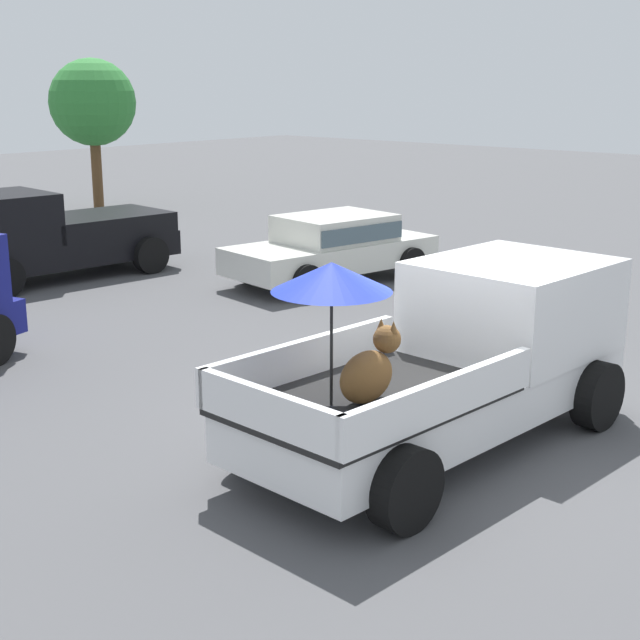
{
  "coord_description": "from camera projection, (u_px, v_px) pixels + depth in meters",
  "views": [
    {
      "loc": [
        -8.01,
        -5.31,
        3.96
      ],
      "look_at": [
        0.15,
        1.84,
        1.1
      ],
      "focal_mm": 51.9,
      "sensor_mm": 36.0,
      "label": 1
    }
  ],
  "objects": [
    {
      "name": "ground_plane",
      "position": [
        436.0,
        446.0,
        10.22
      ],
      "size": [
        80.0,
        80.0,
        0.0
      ],
      "primitive_type": "plane",
      "color": "#4C4C4F"
    },
    {
      "name": "pickup_truck_main",
      "position": [
        462.0,
        355.0,
        10.27
      ],
      "size": [
        5.15,
        2.47,
        2.29
      ],
      "rotation": [
        0.0,
        0.0,
        -0.05
      ],
      "color": "black",
      "rests_on": "ground"
    },
    {
      "name": "pickup_truck_far",
      "position": [
        46.0,
        236.0,
        18.5
      ],
      "size": [
        4.95,
        2.52,
        1.8
      ],
      "rotation": [
        0.0,
        0.0,
        3.05
      ],
      "color": "black",
      "rests_on": "ground"
    },
    {
      "name": "parked_sedan_far",
      "position": [
        333.0,
        245.0,
        18.29
      ],
      "size": [
        4.53,
        2.49,
        1.33
      ],
      "rotation": [
        0.0,
        0.0,
        2.98
      ],
      "color": "black",
      "rests_on": "ground"
    },
    {
      "name": "tree_by_lot",
      "position": [
        93.0,
        103.0,
        28.02
      ],
      "size": [
        2.62,
        2.62,
        4.52
      ],
      "color": "brown",
      "rests_on": "ground"
    }
  ]
}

